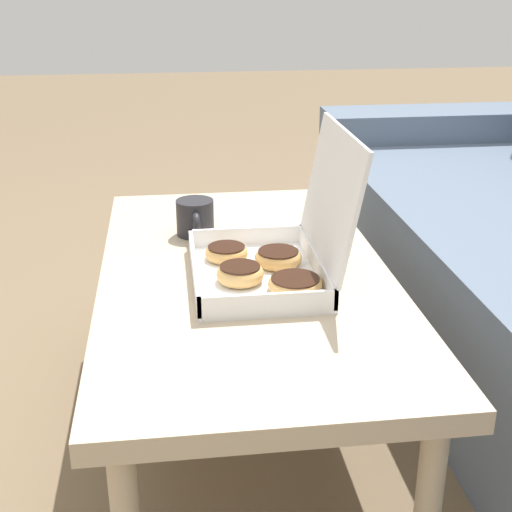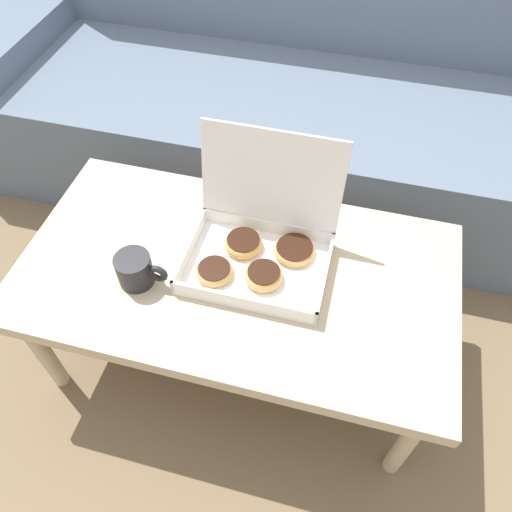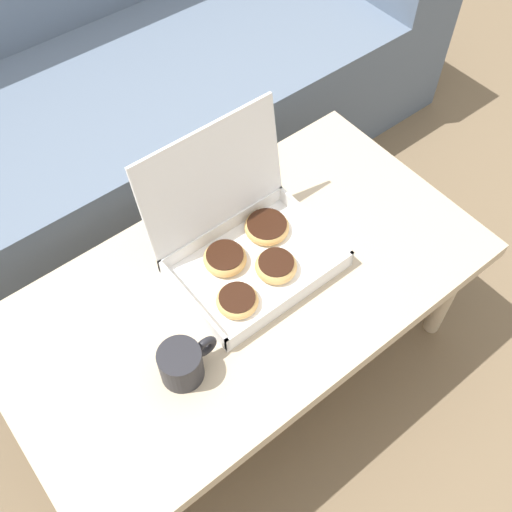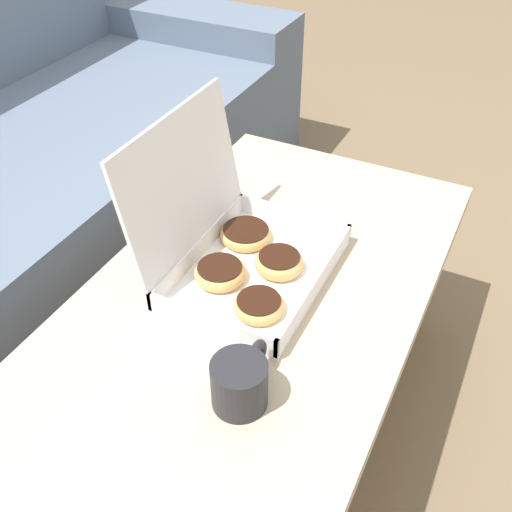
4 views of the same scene
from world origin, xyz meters
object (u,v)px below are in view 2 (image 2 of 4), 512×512
object	(u,v)px
couch	(303,105)
pastry_box	(260,244)
coffee_table	(237,279)
coffee_mug	(136,270)

from	to	relation	value
couch	pastry_box	world-z (taller)	couch
coffee_table	pastry_box	bearing A→B (deg)	49.45
couch	coffee_mug	bearing A→B (deg)	-102.67
couch	coffee_mug	distance (m)	1.03
couch	coffee_table	xyz separation A→B (m)	(0.00, -0.91, 0.08)
couch	pastry_box	distance (m)	0.87
pastry_box	coffee_mug	bearing A→B (deg)	-151.61
coffee_table	pastry_box	distance (m)	0.12
pastry_box	coffee_table	bearing A→B (deg)	-130.55
pastry_box	coffee_mug	distance (m)	0.31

